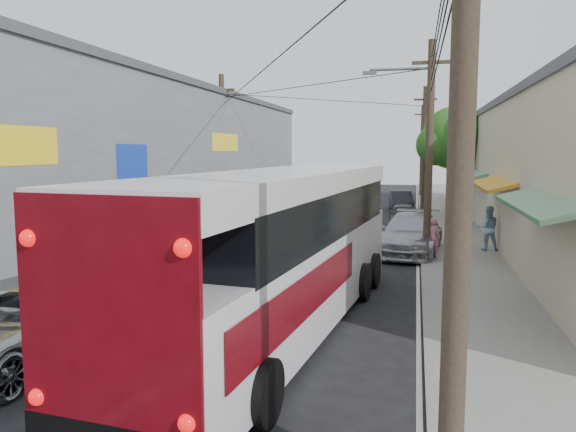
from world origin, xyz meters
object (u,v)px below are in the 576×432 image
parked_suv (410,234)px  pedestrian_far (488,228)px  coach_bus (281,248)px  parked_car_mid (403,216)px  parked_car_far (401,201)px  jeepney (16,323)px  pedestrian_near (432,238)px

parked_suv → pedestrian_far: 3.10m
coach_bus → parked_suv: coach_bus is taller
parked_car_mid → parked_car_far: size_ratio=0.93×
coach_bus → parked_car_mid: 18.06m
parked_car_mid → parked_suv: bearing=-89.7°
jeepney → parked_car_mid: bearing=73.8°
parked_car_mid → pedestrian_far: size_ratio=2.11×
jeepney → parked_car_far: (6.55, 29.73, -0.10)m
coach_bus → parked_car_mid: coach_bus is taller
parked_car_far → parked_suv: bearing=-93.9°
jeepney → parked_car_mid: 22.07m
jeepney → parked_suv: parked_suv is taller
jeepney → pedestrian_far: size_ratio=3.09×
parked_suv → parked_car_far: parked_suv is taller
parked_car_far → pedestrian_far: (3.80, -15.51, 0.35)m
parked_car_far → pedestrian_far: bearing=-83.0°
jeepney → pedestrian_near: pedestrian_near is taller
parked_car_far → pedestrian_near: (1.60, -17.69, 0.22)m
pedestrian_near → pedestrian_far: (2.20, 2.19, 0.13)m
parked_car_mid → pedestrian_far: bearing=-66.0°
parked_car_mid → pedestrian_far: 7.58m
jeepney → parked_suv: bearing=63.4°
coach_bus → jeepney: 5.62m
parked_car_far → pedestrian_far: size_ratio=2.26×
parked_suv → pedestrian_near: 1.64m
jeepney → parked_suv: (7.35, 13.46, 0.02)m
jeepney → parked_car_far: size_ratio=1.37×
parked_car_mid → pedestrian_near: size_ratio=2.46×
pedestrian_near → coach_bus: bearing=70.9°
parked_suv → pedestrian_near: size_ratio=3.56×
coach_bus → parked_car_mid: size_ratio=3.42×
coach_bus → parked_suv: 10.78m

